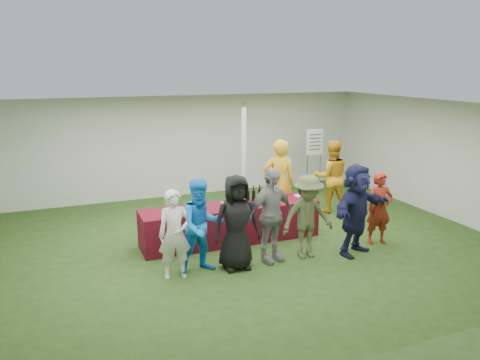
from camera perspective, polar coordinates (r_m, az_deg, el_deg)
name	(u,v)px	position (r m, az deg, el deg)	size (l,w,h in m)	color
ground	(243,244)	(9.39, 0.37, -7.80)	(60.00, 60.00, 0.00)	#284719
tent	(244,164)	(10.25, 0.47, 1.93)	(10.00, 10.00, 10.00)	white
serving_table	(231,223)	(9.43, -1.13, -5.28)	(3.60, 0.80, 0.75)	#5B1422
wine_bottles	(257,195)	(9.63, 2.10, -1.79)	(0.68, 0.11, 0.32)	black
wine_glasses	(192,208)	(8.78, -5.92, -3.45)	(1.19, 0.10, 0.16)	silver
water_bottle	(234,199)	(9.39, -0.78, -2.30)	(0.07, 0.07, 0.23)	silver
bar_towel	(302,196)	(10.02, 7.51, -1.92)	(0.25, 0.18, 0.03)	white
dump_bucket	(307,196)	(9.75, 8.12, -1.91)	(0.26, 0.26, 0.18)	slate
wine_list_sign	(315,147)	(12.86, 9.08, 4.02)	(0.50, 0.03, 1.80)	slate
staff_pourer	(279,183)	(10.23, 4.76, -0.36)	(0.70, 0.46, 1.93)	gold
staff_back	(331,177)	(11.39, 11.07, 0.40)	(0.85, 0.66, 1.74)	orange
customer_0	(175,234)	(7.81, -7.96, -6.59)	(0.55, 0.36, 1.50)	silver
customer_1	(202,226)	(7.94, -4.70, -5.61)	(0.80, 0.62, 1.64)	#157FDB
customer_2	(236,222)	(8.05, -0.44, -5.18)	(0.82, 0.53, 1.67)	black
customer_3	(271,215)	(8.35, 3.76, -4.33)	(1.01, 0.42, 1.73)	gray
customer_4	(308,217)	(8.62, 8.23, -4.45)	(1.00, 0.58, 1.56)	#4C5431
customer_5	(356,209)	(8.92, 13.97, -3.51)	(1.60, 0.51, 1.73)	#181A3D
customer_6	(379,208)	(9.61, 16.62, -3.34)	(0.53, 0.35, 1.44)	maroon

